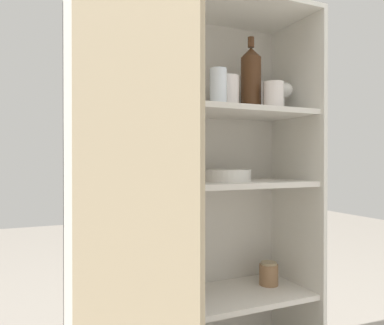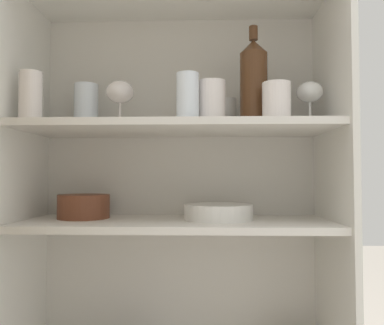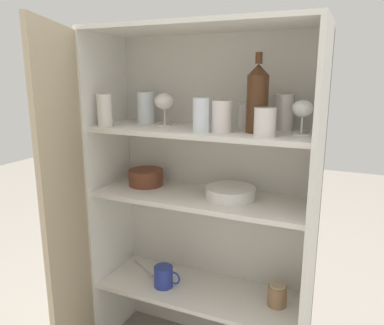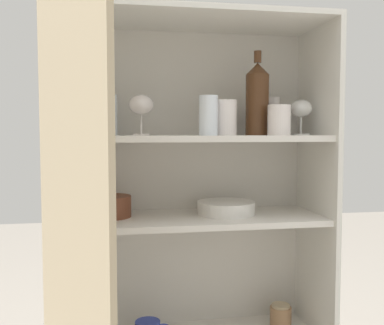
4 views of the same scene
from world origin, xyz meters
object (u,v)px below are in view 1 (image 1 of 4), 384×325
at_px(wine_bottle, 251,78).
at_px(storage_jar, 269,274).
at_px(plate_stack_white, 225,175).
at_px(coffee_mug_primary, 163,296).
at_px(mixing_bowl_large, 120,172).

height_order(wine_bottle, storage_jar, wine_bottle).
relative_size(wine_bottle, plate_stack_white, 1.42).
height_order(wine_bottle, coffee_mug_primary, wine_bottle).
xyz_separation_m(wine_bottle, storage_jar, (0.11, 0.03, -0.79)).
bearing_deg(coffee_mug_primary, mixing_bowl_large, 147.74).
height_order(plate_stack_white, coffee_mug_primary, plate_stack_white).
bearing_deg(coffee_mug_primary, wine_bottle, 5.48).
distance_m(plate_stack_white, coffee_mug_primary, 0.50).
relative_size(plate_stack_white, coffee_mug_primary, 1.62).
bearing_deg(storage_jar, plate_stack_white, -179.04).
bearing_deg(plate_stack_white, coffee_mug_primary, -167.45).
height_order(mixing_bowl_large, coffee_mug_primary, mixing_bowl_large).
bearing_deg(storage_jar, coffee_mug_primary, -172.34).
xyz_separation_m(wine_bottle, coffee_mug_primary, (-0.38, -0.04, -0.79)).
distance_m(wine_bottle, storage_jar, 0.80).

